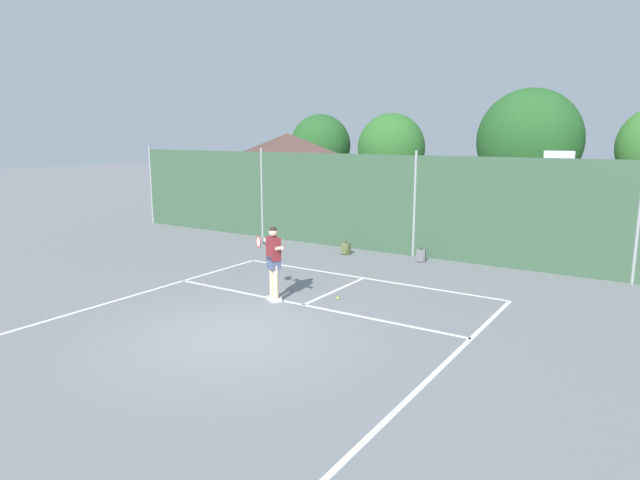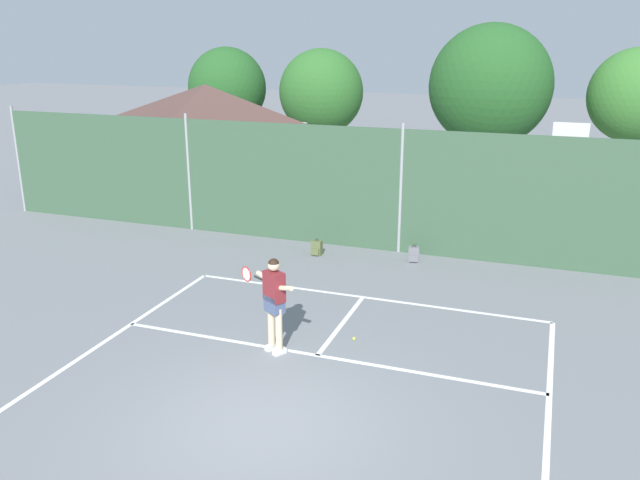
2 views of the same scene
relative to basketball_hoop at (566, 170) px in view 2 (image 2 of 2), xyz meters
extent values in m
plane|color=slate|center=(-4.13, -10.43, -2.31)|extent=(120.00, 120.00, 0.00)
cube|color=white|center=(-4.13, -4.93, -2.31)|extent=(8.20, 0.10, 0.01)
cube|color=white|center=(-8.23, -10.43, -2.31)|extent=(0.10, 11.00, 0.01)
cube|color=white|center=(-4.13, -7.95, -2.31)|extent=(8.20, 0.10, 0.01)
cube|color=white|center=(-4.13, -6.47, -2.31)|extent=(0.10, 2.97, 0.01)
cube|color=#38563D|center=(-4.13, -1.43, -0.62)|extent=(26.00, 0.05, 3.38)
cylinder|color=#99999E|center=(-17.13, -1.43, -0.55)|extent=(0.09, 0.09, 3.53)
cylinder|color=#99999E|center=(-10.63, -1.43, -0.55)|extent=(0.09, 0.09, 3.53)
cylinder|color=#99999E|center=(-4.13, -1.43, -0.55)|extent=(0.09, 0.09, 3.53)
cylinder|color=#284CB2|center=(0.00, 0.06, -0.79)|extent=(0.12, 0.12, 3.05)
cube|color=white|center=(0.00, -0.04, 0.94)|extent=(0.90, 0.06, 0.60)
torus|color=#D85919|center=(0.00, -0.31, 0.72)|extent=(0.48, 0.48, 0.02)
cube|color=beige|center=(-11.99, 2.17, -0.98)|extent=(5.93, 4.37, 2.66)
pyramid|color=#513833|center=(-11.99, 2.17, 1.07)|extent=(6.41, 4.72, 1.44)
cylinder|color=brown|center=(-15.11, 9.75, -1.41)|extent=(0.36, 0.36, 1.80)
ellipsoid|color=#235623|center=(-15.11, 9.75, 1.07)|extent=(3.71, 3.34, 3.71)
cylinder|color=brown|center=(-10.42, 9.75, -1.46)|extent=(0.36, 0.36, 1.69)
ellipsoid|color=#2D6628|center=(-10.42, 9.75, 0.99)|extent=(3.79, 3.41, 3.79)
cylinder|color=brown|center=(-3.09, 9.75, -1.49)|extent=(0.36, 0.36, 1.63)
ellipsoid|color=#235623|center=(-3.09, 9.75, 1.44)|extent=(4.97, 4.48, 4.97)
cylinder|color=brown|center=(2.40, 9.75, -1.31)|extent=(0.36, 0.36, 1.99)
ellipsoid|color=#38752D|center=(2.40, 9.75, 1.21)|extent=(3.60, 3.24, 3.60)
cube|color=silver|center=(-4.82, -8.13, -2.26)|extent=(0.23, 0.29, 0.10)
cube|color=silver|center=(-5.03, -8.01, -2.26)|extent=(0.23, 0.29, 0.10)
cylinder|color=beige|center=(-4.82, -8.13, -1.80)|extent=(0.13, 0.13, 0.82)
cylinder|color=beige|center=(-5.03, -8.01, -1.80)|extent=(0.13, 0.13, 0.82)
cube|color=#47567A|center=(-4.93, -8.07, -1.33)|extent=(0.43, 0.39, 0.32)
cube|color=maroon|center=(-4.93, -8.07, -0.99)|extent=(0.47, 0.41, 0.56)
sphere|color=beige|center=(-4.93, -8.07, -0.58)|extent=(0.22, 0.22, 0.22)
sphere|color=black|center=(-4.93, -8.07, -0.56)|extent=(0.21, 0.21, 0.21)
cylinder|color=beige|center=(-5.11, -7.99, -0.89)|extent=(0.53, 0.36, 0.17)
cylinder|color=beige|center=(-4.68, -8.21, -0.94)|extent=(0.48, 0.33, 0.22)
cylinder|color=black|center=(-5.30, -7.91, -0.94)|extent=(0.28, 0.18, 0.04)
torus|color=red|center=(-5.63, -7.78, -0.94)|extent=(0.28, 0.17, 0.30)
cylinder|color=silver|center=(-5.63, -7.78, -0.94)|extent=(0.23, 0.14, 0.26)
sphere|color=#CCE033|center=(-3.67, -7.10, -2.28)|extent=(0.07, 0.07, 0.07)
cube|color=#566038|center=(-6.16, -2.45, -2.11)|extent=(0.29, 0.20, 0.40)
cube|color=#566038|center=(-6.16, -2.57, -2.19)|extent=(0.23, 0.07, 0.18)
torus|color=black|center=(-6.16, -2.45, -1.89)|extent=(0.09, 0.02, 0.09)
cube|color=slate|center=(-3.57, -2.09, -2.11)|extent=(0.31, 0.23, 0.40)
cube|color=slate|center=(-3.54, -2.20, -2.19)|extent=(0.23, 0.10, 0.18)
torus|color=black|center=(-3.57, -2.09, -1.89)|extent=(0.09, 0.03, 0.09)
camera|label=1|loc=(3.14, -18.42, 1.73)|focal=30.92mm
camera|label=2|loc=(-0.37, -18.22, 3.37)|focal=36.57mm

